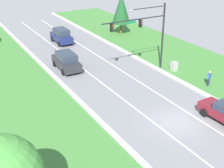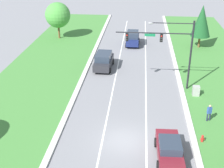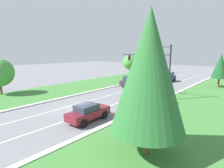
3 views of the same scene
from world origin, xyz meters
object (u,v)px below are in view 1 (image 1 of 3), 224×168
traffic_signal_mast (147,28)px  conifer_far_right_tree (121,9)px  pedestrian (209,78)px  utility_cabinet (174,66)px  navy_suv (61,36)px  charcoal_suv (66,61)px

traffic_signal_mast → conifer_far_right_tree: 15.75m
traffic_signal_mast → pedestrian: 8.45m
pedestrian → utility_cabinet: bearing=-105.3°
traffic_signal_mast → navy_suv: bearing=105.5°
charcoal_suv → pedestrian: (10.90, -11.68, -0.10)m
utility_cabinet → conifer_far_right_tree: 16.75m
charcoal_suv → utility_cabinet: charcoal_suv is taller
charcoal_suv → utility_cabinet: (10.50, -6.70, -0.47)m
charcoal_suv → pedestrian: 15.97m
traffic_signal_mast → utility_cabinet: bearing=-27.0°
charcoal_suv → pedestrian: size_ratio=2.89×
pedestrian → charcoal_suv: bearing=-66.9°
navy_suv → utility_cabinet: (7.19, -16.53, -0.52)m
utility_cabinet → traffic_signal_mast: bearing=153.0°
pedestrian → traffic_signal_mast: bearing=-82.2°
navy_suv → conifer_far_right_tree: size_ratio=0.71×
charcoal_suv → pedestrian: charcoal_suv is taller
conifer_far_right_tree → pedestrian: bearing=-96.4°
utility_cabinet → conifer_far_right_tree: conifer_far_right_tree is taller
utility_cabinet → pedestrian: size_ratio=0.67×
navy_suv → conifer_far_right_tree: bearing=-2.1°
charcoal_suv → conifer_far_right_tree: conifer_far_right_tree is taller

